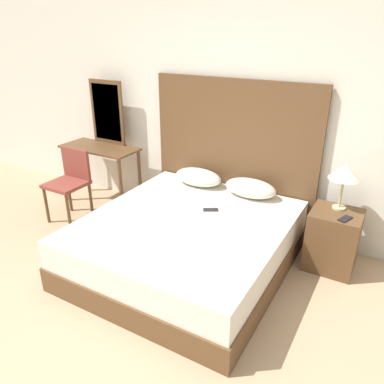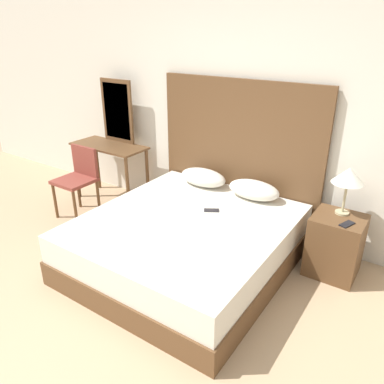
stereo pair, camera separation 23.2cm
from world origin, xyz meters
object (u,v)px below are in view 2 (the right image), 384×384
object	(u,v)px
vanity_desk	(110,155)
chair	(79,176)
bed	(186,243)
phone_on_nightstand	(347,224)
phone_on_bed	(211,210)
table_lamp	(349,177)
nightstand	(335,245)

from	to	relation	value
vanity_desk	chair	size ratio (longest dim) A/B	1.19
bed	phone_on_nightstand	size ratio (longest dim) A/B	12.15
phone_on_bed	vanity_desk	xyz separation A→B (m)	(-1.82, 0.41, 0.12)
table_lamp	chair	distance (m)	3.06
phone_on_bed	chair	bearing A→B (deg)	-176.63
table_lamp	nightstand	bearing A→B (deg)	-86.50
nightstand	chair	world-z (taller)	chair
chair	vanity_desk	bearing A→B (deg)	87.75
phone_on_bed	table_lamp	size ratio (longest dim) A/B	0.36
phone_on_bed	phone_on_nightstand	size ratio (longest dim) A/B	1.00
bed	nightstand	size ratio (longest dim) A/B	3.34
table_lamp	phone_on_nightstand	distance (m)	0.42
phone_on_bed	phone_on_nightstand	bearing A→B (deg)	13.16
table_lamp	vanity_desk	distance (m)	2.96
phone_on_bed	table_lamp	world-z (taller)	table_lamp
bed	table_lamp	world-z (taller)	table_lamp
bed	phone_on_nightstand	distance (m)	1.49
phone_on_bed	table_lamp	distance (m)	1.30
vanity_desk	phone_on_bed	bearing A→B (deg)	-12.67
phone_on_bed	chair	distance (m)	1.84
bed	vanity_desk	world-z (taller)	vanity_desk
bed	vanity_desk	size ratio (longest dim) A/B	1.96
table_lamp	vanity_desk	xyz separation A→B (m)	(-2.94, -0.07, -0.33)
nightstand	vanity_desk	world-z (taller)	vanity_desk
nightstand	chair	bearing A→B (deg)	-170.42
phone_on_nightstand	vanity_desk	bearing A→B (deg)	177.66
phone_on_nightstand	chair	xyz separation A→B (m)	(-3.06, -0.39, -0.09)
nightstand	table_lamp	size ratio (longest dim) A/B	1.33
table_lamp	phone_on_nightstand	bearing A→B (deg)	-64.77
table_lamp	phone_on_nightstand	world-z (taller)	table_lamp
bed	table_lamp	bearing A→B (deg)	32.15
bed	phone_on_bed	bearing A→B (deg)	70.48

